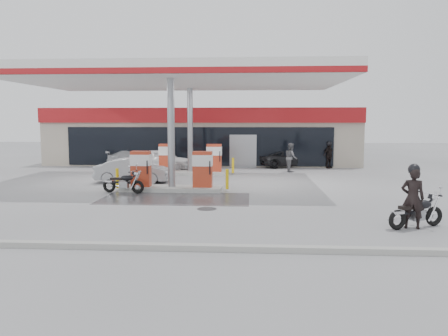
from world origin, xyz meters
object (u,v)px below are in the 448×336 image
object	(u,v)px
parked_car_right	(287,158)
parked_car_left	(135,158)
pump_island_far	(190,162)
parked_motorcycle	(124,183)
main_motorcycle	(417,213)
biker_main	(413,198)
hatchback_silver	(133,171)
sedan_white	(162,159)
pump_island_near	(172,175)
attendant	(291,157)
biker_walking	(329,156)

from	to	relation	value
parked_car_right	parked_car_left	bearing A→B (deg)	65.96
pump_island_far	parked_motorcycle	size ratio (longest dim) A/B	2.68
main_motorcycle	biker_main	distance (m)	0.49
hatchback_silver	sedan_white	bearing A→B (deg)	-3.92
sedan_white	parked_car_left	bearing A→B (deg)	55.19
pump_island_near	main_motorcycle	size ratio (longest dim) A/B	2.77
attendant	parked_car_right	size ratio (longest dim) A/B	0.43
pump_island_far	biker_main	xyz separation A→B (m)	(8.29, -12.41, 0.19)
pump_island_near	sedan_white	distance (m)	8.48
pump_island_far	sedan_white	bearing A→B (deg)	134.39
sedan_white	main_motorcycle	bearing A→B (deg)	-134.48
parked_motorcycle	hatchback_silver	distance (m)	3.22
parked_car_right	biker_main	bearing A→B (deg)	162.95
main_motorcycle	parked_car_left	xyz separation A→B (m)	(-12.97, 16.81, 0.12)
hatchback_silver	biker_main	bearing A→B (deg)	-130.50
biker_main	parked_car_left	xyz separation A→B (m)	(-12.79, 16.89, -0.33)
biker_main	hatchback_silver	bearing A→B (deg)	-27.33
sedan_white	biker_walking	distance (m)	10.94
parked_motorcycle	biker_walking	size ratio (longest dim) A/B	1.14
biker_main	parked_car_left	world-z (taller)	biker_main
biker_walking	attendant	bearing A→B (deg)	-178.33
pump_island_near	parked_car_left	distance (m)	11.41
main_motorcycle	sedan_white	bearing A→B (deg)	102.23
sedan_white	hatchback_silver	distance (m)	5.83
attendant	parked_car_right	distance (m)	2.97
pump_island_far	biker_main	bearing A→B (deg)	-56.26
biker_walking	hatchback_silver	bearing A→B (deg)	176.48
hatchback_silver	biker_walking	world-z (taller)	biker_walking
hatchback_silver	parked_car_left	xyz separation A→B (m)	(-2.07, 8.10, -0.05)
biker_main	attendant	bearing A→B (deg)	-68.73
parked_motorcycle	hatchback_silver	bearing A→B (deg)	107.31
pump_island_near	main_motorcycle	distance (m)	10.58
parked_motorcycle	parked_car_left	bearing A→B (deg)	111.48
sedan_white	hatchback_silver	bearing A→B (deg)	-173.40
main_motorcycle	attendant	size ratio (longest dim) A/B	1.04
main_motorcycle	attendant	world-z (taller)	attendant
parked_motorcycle	attendant	distance (m)	11.61
parked_motorcycle	attendant	size ratio (longest dim) A/B	1.08
pump_island_near	attendant	xyz separation A→B (m)	(6.00, 7.64, 0.18)
biker_main	attendant	distance (m)	14.24
pump_island_near	biker_walking	distance (m)	13.09
hatchback_silver	parked_car_right	xyz separation A→B (m)	(8.45, 8.22, -0.05)
sedan_white	attendant	distance (m)	8.18
attendant	hatchback_silver	bearing A→B (deg)	113.67
parked_car_left	attendant	bearing A→B (deg)	-118.27
pump_island_near	parked_motorcycle	world-z (taller)	pump_island_near
pump_island_far	sedan_white	xyz separation A→B (m)	(-2.15, 2.20, -0.04)
pump_island_far	biker_main	size ratio (longest dim) A/B	2.86
parked_car_left	parked_car_right	xyz separation A→B (m)	(10.52, 0.11, 0.01)
parked_car_right	parked_motorcycle	bearing A→B (deg)	120.35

